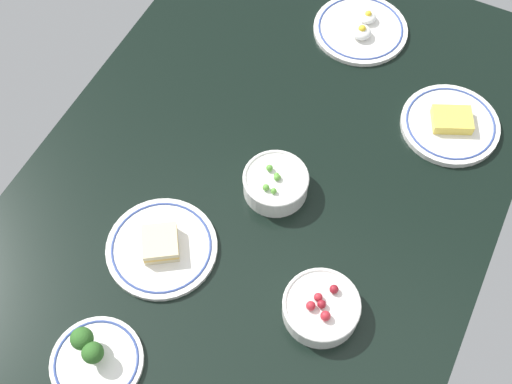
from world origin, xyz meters
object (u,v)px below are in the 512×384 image
object	(u,v)px
bowl_berries	(321,307)
plate_cheese	(450,124)
plate_sandwich	(161,247)
plate_eggs	(361,29)
plate_broccoli	(94,358)
bowl_peas	(276,183)

from	to	relation	value
bowl_berries	plate_cheese	size ratio (longest dim) A/B	0.68
plate_sandwich	bowl_berries	bearing A→B (deg)	-86.89
plate_eggs	plate_sandwich	world-z (taller)	plate_eggs
plate_eggs	plate_cheese	distance (cm)	33.65
plate_broccoli	bowl_berries	bearing A→B (deg)	-51.18
plate_eggs	bowl_peas	distance (cm)	49.94
plate_eggs	plate_sandwich	distance (cm)	73.77
plate_eggs	plate_broccoli	size ratio (longest dim) A/B	1.33
bowl_peas	plate_sandwich	size ratio (longest dim) A/B	0.62
plate_eggs	bowl_peas	bearing A→B (deg)	-179.26
plate_eggs	plate_broccoli	world-z (taller)	plate_broccoli
plate_eggs	bowl_berries	bearing A→B (deg)	-164.22
plate_eggs	bowl_berries	size ratio (longest dim) A/B	1.55
bowl_peas	bowl_berries	size ratio (longest dim) A/B	0.93
bowl_berries	plate_sandwich	world-z (taller)	bowl_berries
bowl_peas	bowl_berries	distance (cm)	28.33
bowl_berries	plate_sandwich	xyz separation A→B (cm)	(-1.84, 33.78, -1.39)
bowl_peas	plate_sandwich	bearing A→B (deg)	147.33
plate_sandwich	plate_cheese	bearing A→B (deg)	-37.80
plate_cheese	plate_broccoli	size ratio (longest dim) A/B	1.27
plate_eggs	bowl_peas	xyz separation A→B (cm)	(-49.91, -0.65, 1.87)
bowl_berries	plate_cheese	bearing A→B (deg)	-9.17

